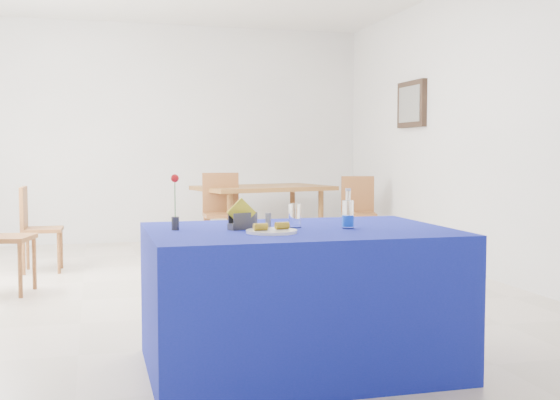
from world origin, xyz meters
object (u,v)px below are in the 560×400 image
object	(u,v)px
plate	(272,231)
oak_table	(263,192)
chair_bg_left	(222,208)
chair_win_b	(34,223)
chair_bg_right	(358,208)
water_bottle	(348,215)
blue_table	(298,298)

from	to	relation	value
plate	oak_table	distance (m)	4.90
chair_bg_left	chair_win_b	size ratio (longest dim) A/B	1.12
oak_table	chair_bg_left	size ratio (longest dim) A/B	1.85
chair_bg_right	water_bottle	bearing A→B (deg)	-96.23
oak_table	chair_bg_left	distance (m)	0.72
water_bottle	oak_table	bearing A→B (deg)	81.91
chair_bg_right	chair_win_b	bearing A→B (deg)	-154.61
chair_bg_right	chair_win_b	world-z (taller)	chair_bg_right
blue_table	oak_table	xyz separation A→B (m)	(0.92, 4.61, 0.30)
plate	blue_table	distance (m)	0.46
blue_table	chair_bg_left	xyz separation A→B (m)	(0.34, 4.21, 0.16)
water_bottle	plate	bearing A→B (deg)	-167.69
plate	water_bottle	distance (m)	0.46
plate	oak_table	bearing A→B (deg)	76.88
plate	chair_win_b	world-z (taller)	chair_win_b
chair_bg_left	chair_bg_right	xyz separation A→B (m)	(1.63, -0.04, -0.03)
oak_table	chair_bg_right	distance (m)	1.15
water_bottle	oak_table	world-z (taller)	water_bottle
water_bottle	oak_table	size ratio (longest dim) A/B	0.13
oak_table	chair_bg_right	bearing A→B (deg)	-23.35
water_bottle	chair_win_b	distance (m)	4.09
plate	oak_table	size ratio (longest dim) A/B	0.15
blue_table	oak_table	distance (m)	4.72
oak_table	chair_win_b	distance (m)	2.76
water_bottle	chair_bg_right	world-z (taller)	water_bottle
chair_bg_left	chair_win_b	world-z (taller)	chair_bg_left
blue_table	chair_bg_right	world-z (taller)	chair_bg_right
chair_bg_left	chair_bg_right	distance (m)	1.63
blue_table	chair_win_b	world-z (taller)	chair_win_b
plate	chair_win_b	bearing A→B (deg)	111.04
plate	chair_bg_right	size ratio (longest dim) A/B	0.30
plate	chair_bg_left	xyz separation A→B (m)	(0.53, 4.37, -0.23)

